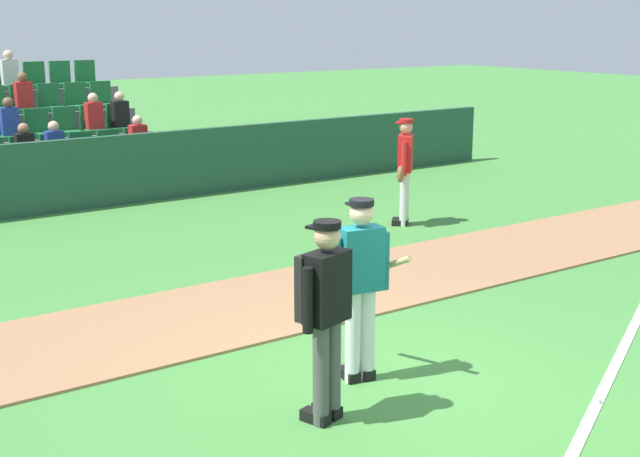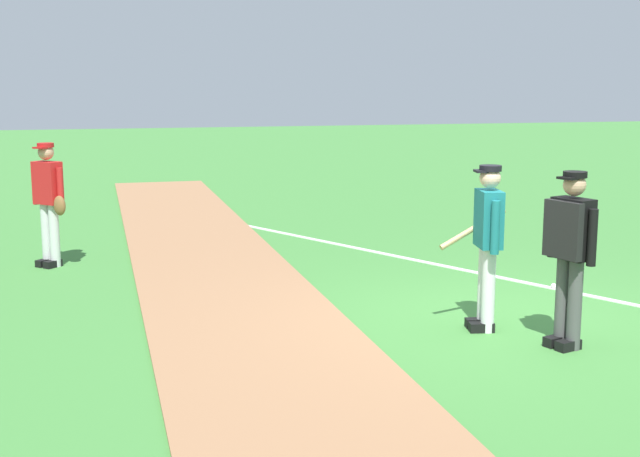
{
  "view_description": "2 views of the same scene",
  "coord_description": "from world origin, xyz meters",
  "px_view_note": "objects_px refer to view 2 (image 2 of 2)",
  "views": [
    {
      "loc": [
        -4.87,
        -5.86,
        3.37
      ],
      "look_at": [
        0.85,
        2.31,
        0.93
      ],
      "focal_mm": 48.83,
      "sensor_mm": 36.0,
      "label": 1
    },
    {
      "loc": [
        -8.13,
        4.16,
        2.63
      ],
      "look_at": [
        0.95,
        1.76,
        0.98
      ],
      "focal_mm": 47.55,
      "sensor_mm": 36.0,
      "label": 2
    }
  ],
  "objects_px": {
    "baseball": "(554,286)",
    "umpire_home_plate": "(570,249)",
    "runner_red_jersey": "(49,200)",
    "batter_teal_jersey": "(487,240)"
  },
  "relations": [
    {
      "from": "batter_teal_jersey",
      "to": "baseball",
      "type": "bearing_deg",
      "value": -49.34
    },
    {
      "from": "baseball",
      "to": "umpire_home_plate",
      "type": "bearing_deg",
      "value": 152.5
    },
    {
      "from": "umpire_home_plate",
      "to": "runner_red_jersey",
      "type": "xyz_separation_m",
      "value": [
        5.22,
        5.12,
        -0.04
      ]
    },
    {
      "from": "umpire_home_plate",
      "to": "runner_red_jersey",
      "type": "relative_size",
      "value": 1.0
    },
    {
      "from": "batter_teal_jersey",
      "to": "runner_red_jersey",
      "type": "relative_size",
      "value": 1.0
    },
    {
      "from": "runner_red_jersey",
      "to": "baseball",
      "type": "height_order",
      "value": "runner_red_jersey"
    },
    {
      "from": "baseball",
      "to": "runner_red_jersey",
      "type": "bearing_deg",
      "value": 64.03
    },
    {
      "from": "umpire_home_plate",
      "to": "baseball",
      "type": "distance_m",
      "value": 2.64
    },
    {
      "from": "batter_teal_jersey",
      "to": "runner_red_jersey",
      "type": "height_order",
      "value": "same"
    },
    {
      "from": "runner_red_jersey",
      "to": "baseball",
      "type": "distance_m",
      "value": 7.01
    }
  ]
}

